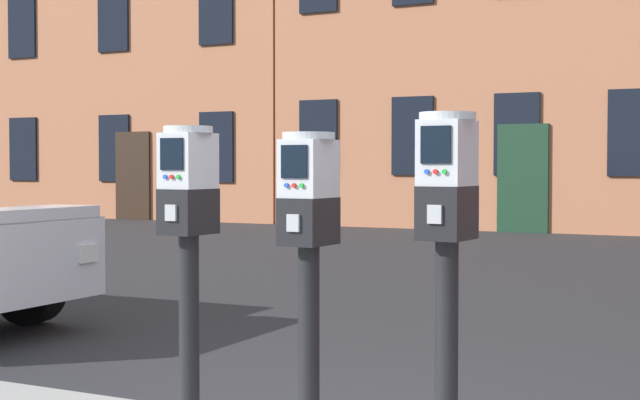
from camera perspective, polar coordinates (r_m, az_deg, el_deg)
The scene contains 4 objects.
parking_meter_near_kerb at distance 4.28m, azimuth -7.76°, elevation -1.23°, with size 0.22×0.25×1.34m.
parking_meter_twin_adjacent at distance 3.97m, azimuth -0.68°, elevation -1.83°, with size 0.22×0.25×1.30m.
parking_meter_end_of_row at distance 3.72m, azimuth 7.50°, elevation -1.41°, with size 0.22×0.25×1.37m.
townhouse_cream_stone at distance 26.57m, azimuth -7.67°, elevation 9.36°, with size 8.86×6.42×9.35m.
Camera 1 is at (1.94, -3.59, 1.31)m, focal length 54.27 mm.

